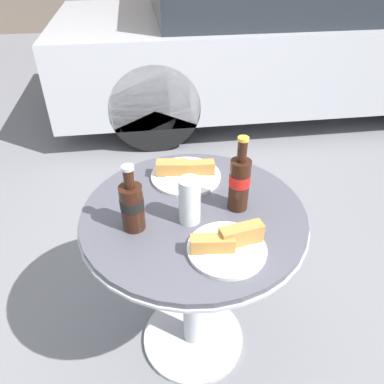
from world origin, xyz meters
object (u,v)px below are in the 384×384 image
at_px(drinking_glass, 190,202).
at_px(parked_car, 280,38).
at_px(cola_bottle_right, 132,205).
at_px(cola_bottle_left, 239,181).
at_px(lunch_plate_near, 186,173).
at_px(lunch_plate_far, 228,244).
at_px(bistro_table, 193,251).

relative_size(drinking_glass, parked_car, 0.04).
relative_size(cola_bottle_right, parked_car, 0.06).
bearing_deg(cola_bottle_right, parked_car, 62.02).
distance_m(cola_bottle_left, lunch_plate_near, 0.26).
relative_size(lunch_plate_far, parked_car, 0.06).
distance_m(lunch_plate_near, lunch_plate_far, 0.40).
xyz_separation_m(bistro_table, parked_car, (1.16, 2.49, 0.08)).
xyz_separation_m(cola_bottle_left, lunch_plate_near, (-0.15, 0.20, -0.09)).
bearing_deg(lunch_plate_far, cola_bottle_right, 152.54).
bearing_deg(lunch_plate_far, bistro_table, 110.65).
distance_m(bistro_table, cola_bottle_right, 0.34).
bearing_deg(parked_car, lunch_plate_near, -116.82).
bearing_deg(cola_bottle_left, lunch_plate_near, 126.16).
height_order(cola_bottle_left, lunch_plate_far, cola_bottle_left).
distance_m(cola_bottle_left, cola_bottle_right, 0.35).
xyz_separation_m(lunch_plate_far, parked_car, (1.09, 2.68, -0.13)).
bearing_deg(parked_car, cola_bottle_right, -117.98).
xyz_separation_m(bistro_table, lunch_plate_near, (0.00, 0.20, 0.20)).
bearing_deg(bistro_table, lunch_plate_far, -69.35).
height_order(bistro_table, parked_car, parked_car).
distance_m(bistro_table, cola_bottle_left, 0.32).
relative_size(bistro_table, lunch_plate_far, 3.25).
distance_m(drinking_glass, lunch_plate_far, 0.18).
distance_m(bistro_table, drinking_glass, 0.26).
height_order(bistro_table, cola_bottle_right, cola_bottle_right).
xyz_separation_m(cola_bottle_left, drinking_glass, (-0.17, -0.05, -0.03)).
bearing_deg(cola_bottle_right, lunch_plate_near, 52.73).
bearing_deg(bistro_table, cola_bottle_right, -164.81).
relative_size(cola_bottle_left, lunch_plate_far, 1.12).
bearing_deg(drinking_glass, lunch_plate_far, -58.21).
distance_m(bistro_table, lunch_plate_near, 0.29).
relative_size(cola_bottle_left, parked_car, 0.06).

